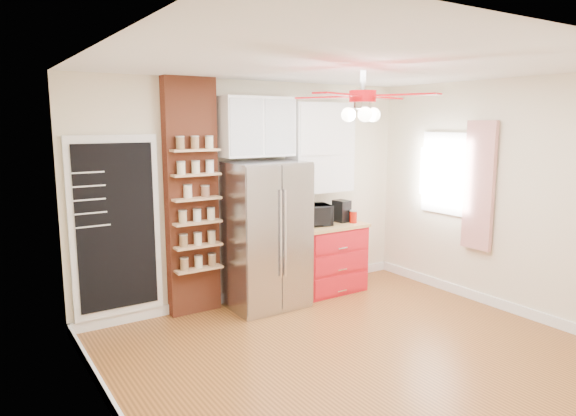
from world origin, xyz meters
TOP-DOWN VIEW (x-y plane):
  - floor at (0.00, 0.00)m, footprint 4.50×4.50m
  - ceiling at (0.00, 0.00)m, footprint 4.50×4.50m
  - wall_back at (0.00, 2.00)m, footprint 4.50×0.02m
  - wall_left at (-2.25, 0.00)m, footprint 0.02×4.00m
  - wall_right at (2.25, 0.00)m, footprint 0.02×4.00m
  - chalkboard at (-1.70, 1.96)m, footprint 0.95×0.05m
  - brick_pillar at (-0.85, 1.92)m, footprint 0.60×0.16m
  - fridge at (-0.05, 1.63)m, footprint 0.90×0.70m
  - upper_glass_cabinet at (-0.05, 1.82)m, footprint 0.90×0.35m
  - red_cabinet at (0.92, 1.68)m, footprint 0.94×0.64m
  - upper_shelf_unit at (0.92, 1.85)m, footprint 0.90×0.30m
  - window at (2.23, 0.90)m, footprint 0.04×0.75m
  - curtain at (2.18, 0.35)m, footprint 0.06×0.40m
  - ceiling_fan at (0.00, 0.00)m, footprint 1.40×1.40m
  - toaster_oven at (0.67, 1.71)m, footprint 0.54×0.43m
  - coffee_maker at (1.15, 1.69)m, footprint 0.19×0.22m
  - canister_left at (1.23, 1.54)m, footprint 0.12×0.12m
  - canister_right at (1.29, 1.72)m, footprint 0.10×0.10m
  - pantry_jar_oats at (-0.94, 1.80)m, footprint 0.12×0.12m
  - pantry_jar_beans at (-0.73, 1.80)m, footprint 0.13×0.13m

SIDE VIEW (x-z plane):
  - floor at x=0.00m, z-range 0.00..0.00m
  - red_cabinet at x=0.92m, z-range 0.00..0.90m
  - fridge at x=-0.05m, z-range 0.00..1.75m
  - canister_right at x=1.29m, z-range 0.90..1.04m
  - canister_left at x=1.23m, z-range 0.90..1.05m
  - toaster_oven at x=0.67m, z-range 0.90..1.17m
  - coffee_maker at x=1.15m, z-range 0.90..1.19m
  - chalkboard at x=-1.70m, z-range 0.12..2.08m
  - wall_back at x=0.00m, z-range 0.00..2.70m
  - wall_left at x=-2.25m, z-range 0.00..2.70m
  - wall_right at x=2.25m, z-range 0.00..2.70m
  - brick_pillar at x=-0.85m, z-range 0.00..2.70m
  - pantry_jar_beans at x=-0.73m, z-range 1.37..1.49m
  - pantry_jar_oats at x=-0.94m, z-range 1.37..1.51m
  - curtain at x=2.18m, z-range 0.67..2.23m
  - window at x=2.23m, z-range 1.02..2.08m
  - upper_shelf_unit at x=0.92m, z-range 1.30..2.45m
  - upper_glass_cabinet at x=-0.05m, z-range 1.80..2.50m
  - ceiling_fan at x=0.00m, z-range 2.20..2.65m
  - ceiling at x=0.00m, z-range 2.70..2.70m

